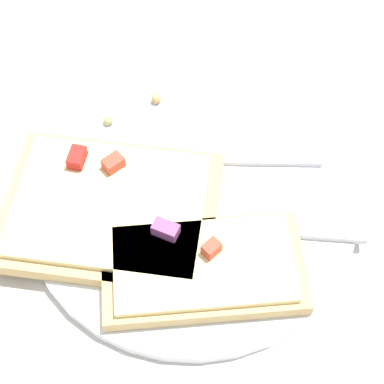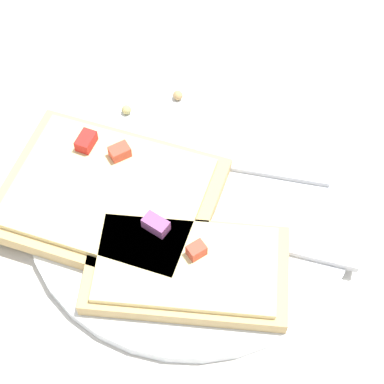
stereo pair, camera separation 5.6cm
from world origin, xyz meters
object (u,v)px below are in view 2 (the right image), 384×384
(fork, at_px, (208,160))
(pizza_slice_corner, at_px, (187,268))
(pizza_slice_main, at_px, (109,199))
(plate, at_px, (192,202))
(knife, at_px, (255,237))

(fork, xyz_separation_m, pizza_slice_corner, (0.02, 0.11, 0.01))
(pizza_slice_corner, bearing_deg, pizza_slice_main, 141.31)
(plate, distance_m, knife, 0.07)
(knife, distance_m, pizza_slice_main, 0.13)
(plate, xyz_separation_m, fork, (-0.02, -0.04, 0.01))
(pizza_slice_corner, bearing_deg, knife, 34.54)
(pizza_slice_main, height_order, pizza_slice_corner, same)
(plate, height_order, fork, fork)
(pizza_slice_main, xyz_separation_m, pizza_slice_corner, (-0.06, 0.07, 0.00))
(fork, bearing_deg, pizza_slice_corner, 92.10)
(knife, xyz_separation_m, pizza_slice_main, (0.12, -0.04, 0.01))
(plate, height_order, pizza_slice_main, pizza_slice_main)
(pizza_slice_main, bearing_deg, plate, 24.25)
(fork, bearing_deg, plate, 81.67)
(plate, height_order, pizza_slice_corner, pizza_slice_corner)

